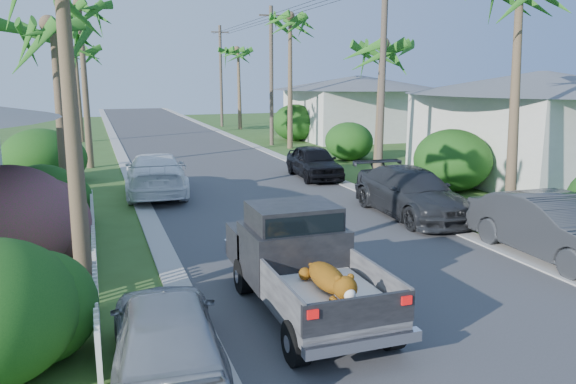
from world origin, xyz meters
name	(u,v)px	position (x,y,z in m)	size (l,w,h in m)	color
ground	(449,334)	(0.00, 0.00, 0.00)	(120.00, 120.00, 0.00)	#36541F
road	(197,154)	(0.00, 25.00, 0.01)	(8.00, 100.00, 0.02)	#38383A
curb_left	(122,158)	(-4.30, 25.00, 0.03)	(0.60, 100.00, 0.06)	#A5A39E
curb_right	(267,151)	(4.30, 25.00, 0.03)	(0.60, 100.00, 0.06)	#A5A39E
pickup_truck	(298,258)	(-2.15, 2.11, 1.01)	(1.98, 5.12, 2.06)	black
parked_car_rn	(553,228)	(5.00, 2.78, 0.81)	(1.71, 4.90, 1.62)	#323437
parked_car_rm	(411,193)	(3.99, 7.85, 0.78)	(2.19, 5.38, 1.56)	#2A2B2E
parked_car_rf	(314,162)	(3.60, 15.47, 0.73)	(1.73, 4.30, 1.47)	black
parked_car_ln	(166,333)	(-5.00, 0.27, 0.70)	(1.64, 4.09, 1.39)	#9D9FA3
parked_car_lf	(156,174)	(-3.60, 14.14, 0.82)	(2.28, 5.62, 1.63)	white
palm_l_b	(53,26)	(-6.80, 12.00, 6.15)	(4.40, 4.40, 7.40)	brown
palm_l_c	(79,5)	(-6.00, 22.00, 7.91)	(4.40, 4.40, 9.20)	brown
palm_l_d	(75,48)	(-6.50, 34.00, 6.44)	(4.40, 4.40, 7.70)	brown
palm_r_b	(382,44)	(6.60, 15.00, 5.95)	(4.40, 4.40, 7.20)	brown
palm_r_c	(290,17)	(6.20, 26.00, 8.11)	(4.40, 4.40, 9.40)	brown
palm_r_d	(238,50)	(6.50, 40.00, 6.74)	(4.40, 4.40, 8.00)	brown
shrub_l_b	(9,221)	(-7.80, 6.00, 1.30)	(3.00, 3.30, 2.60)	#B01958
shrub_l_c	(42,198)	(-7.40, 10.00, 1.00)	(2.40, 2.64, 2.00)	#164313
shrub_l_d	(40,157)	(-8.00, 18.00, 1.20)	(3.20, 3.52, 2.40)	#164313
shrub_r_b	(452,160)	(7.80, 11.00, 1.25)	(3.00, 3.30, 2.50)	#164313
shrub_r_c	(349,141)	(7.50, 20.00, 1.05)	(2.60, 2.86, 2.10)	#164313
shrub_r_d	(295,122)	(8.00, 30.00, 1.30)	(3.20, 3.52, 2.60)	#164313
picket_fence	(94,253)	(-6.00, 5.50, 0.50)	(0.10, 11.00, 1.00)	white
house_right_near	(539,130)	(13.00, 12.00, 2.22)	(8.00, 9.00, 4.80)	silver
house_right_far	(358,110)	(13.00, 30.00, 2.12)	(9.00, 8.00, 4.60)	silver
utility_pole_b	(382,75)	(5.60, 13.00, 4.60)	(1.60, 0.26, 9.00)	brown
utility_pole_c	(271,76)	(5.60, 28.00, 4.60)	(1.60, 0.26, 9.00)	brown
utility_pole_d	(221,76)	(5.60, 43.00, 4.60)	(1.60, 0.26, 9.00)	brown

